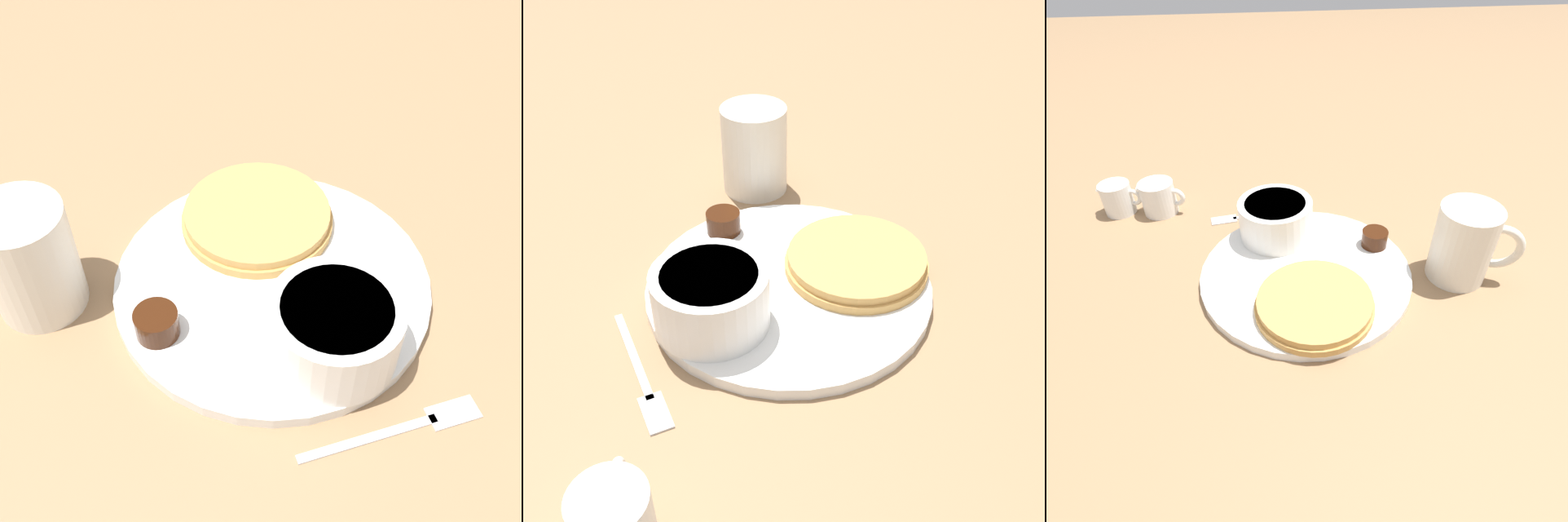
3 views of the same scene
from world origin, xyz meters
The scene contains 10 objects.
ground_plane centered at (0.00, 0.00, 0.00)m, with size 4.00×4.00×0.00m, color #93704C.
plate centered at (0.00, 0.00, 0.01)m, with size 0.28×0.28×0.01m.
pancake_stack centered at (-0.07, 0.00, 0.02)m, with size 0.14×0.14×0.02m.
bowl centered at (0.08, 0.03, 0.04)m, with size 0.10×0.10×0.06m.
syrup_cup centered at (0.04, -0.10, 0.02)m, with size 0.04×0.04×0.02m.
butter_ramekin centered at (0.10, 0.02, 0.03)m, with size 0.05×0.05×0.04m.
coffee_mug centered at (-0.02, -0.20, 0.05)m, with size 0.08×0.11×0.10m.
creamer_pitcher_near centered at (0.19, 0.21, 0.03)m, with size 0.05×0.08×0.05m.
creamer_pitcher_far centered at (0.20, 0.28, 0.03)m, with size 0.05×0.07×0.05m.
fork centered at (0.15, 0.08, 0.00)m, with size 0.03×0.15×0.00m.
Camera 3 is at (-0.40, 0.06, 0.37)m, focal length 28.00 mm.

